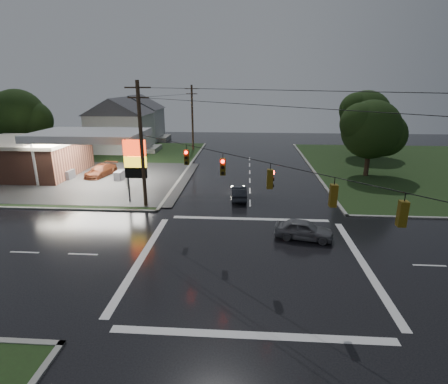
# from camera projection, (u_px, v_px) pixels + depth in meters

# --- Properties ---
(ground) EXTENTS (120.00, 120.00, 0.00)m
(ground) POSITION_uv_depth(u_px,v_px,m) (251.00, 260.00, 22.21)
(ground) COLOR black
(ground) RESTS_ON ground
(grass_nw) EXTENTS (36.00, 36.00, 0.08)m
(grass_nw) POSITION_uv_depth(u_px,v_px,m) (63.00, 163.00, 48.64)
(grass_nw) COLOR #1E2F15
(grass_nw) RESTS_ON ground
(gas_station) EXTENTS (26.20, 18.00, 5.60)m
(gas_station) POSITION_uv_depth(u_px,v_px,m) (36.00, 155.00, 41.87)
(gas_station) COLOR #2D2D2D
(gas_station) RESTS_ON ground
(pylon_sign) EXTENTS (2.00, 0.35, 6.00)m
(pylon_sign) POSITION_uv_depth(u_px,v_px,m) (135.00, 161.00, 31.69)
(pylon_sign) COLOR #59595E
(pylon_sign) RESTS_ON ground
(utility_pole_nw) EXTENTS (2.20, 0.32, 11.00)m
(utility_pole_nw) POSITION_uv_depth(u_px,v_px,m) (142.00, 144.00, 30.17)
(utility_pole_nw) COLOR #382619
(utility_pole_nw) RESTS_ON ground
(utility_pole_n) EXTENTS (2.20, 0.32, 10.50)m
(utility_pole_n) POSITION_uv_depth(u_px,v_px,m) (192.00, 117.00, 57.38)
(utility_pole_n) COLOR #382619
(utility_pole_n) RESTS_ON ground
(traffic_signals) EXTENTS (26.87, 26.87, 1.47)m
(traffic_signals) POSITION_uv_depth(u_px,v_px,m) (253.00, 160.00, 20.26)
(traffic_signals) COLOR black
(traffic_signals) RESTS_ON ground
(house_near) EXTENTS (11.05, 8.48, 8.60)m
(house_near) POSITION_uv_depth(u_px,v_px,m) (121.00, 124.00, 56.54)
(house_near) COLOR silver
(house_near) RESTS_ON ground
(house_far) EXTENTS (11.05, 8.48, 8.60)m
(house_far) POSITION_uv_depth(u_px,v_px,m) (137.00, 117.00, 68.03)
(house_far) COLOR silver
(house_far) RESTS_ON ground
(tree_nw_behind) EXTENTS (8.93, 7.60, 10.00)m
(tree_nw_behind) POSITION_uv_depth(u_px,v_px,m) (19.00, 116.00, 51.12)
(tree_nw_behind) COLOR black
(tree_nw_behind) RESTS_ON ground
(tree_ne_near) EXTENTS (7.99, 6.80, 8.98)m
(tree_ne_near) POSITION_uv_depth(u_px,v_px,m) (372.00, 130.00, 40.59)
(tree_ne_near) COLOR black
(tree_ne_near) RESTS_ON ground
(tree_ne_far) EXTENTS (8.46, 7.20, 9.80)m
(tree_ne_far) POSITION_uv_depth(u_px,v_px,m) (366.00, 115.00, 51.64)
(tree_ne_far) COLOR black
(tree_ne_far) RESTS_ON ground
(car_north) EXTENTS (1.65, 4.07, 1.31)m
(car_north) POSITION_uv_depth(u_px,v_px,m) (239.00, 193.00, 33.66)
(car_north) COLOR black
(car_north) RESTS_ON ground
(car_crossing) EXTENTS (4.41, 2.50, 1.42)m
(car_crossing) POSITION_uv_depth(u_px,v_px,m) (304.00, 230.00, 25.02)
(car_crossing) COLOR slate
(car_crossing) RESTS_ON ground
(car_pump) EXTENTS (3.00, 5.20, 1.42)m
(car_pump) POSITION_uv_depth(u_px,v_px,m) (101.00, 170.00, 41.93)
(car_pump) COLOR #502312
(car_pump) RESTS_ON ground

